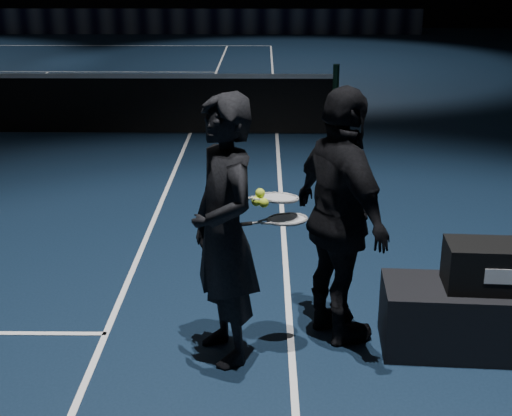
{
  "coord_description": "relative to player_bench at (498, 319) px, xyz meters",
  "views": [
    {
      "loc": [
        5.29,
        -11.09,
        2.66
      ],
      "look_at": [
        5.24,
        -6.54,
        1.06
      ],
      "focal_mm": 50.0,
      "sensor_mm": 36.0,
      "label": 1
    }
  ],
  "objects": [
    {
      "name": "player_b",
      "position": [
        -1.12,
        0.18,
        0.69
      ],
      "size": [
        0.88,
        1.18,
        1.86
      ],
      "primitive_type": "imported",
      "rotation": [
        0.0,
        0.0,
        2.01
      ],
      "color": "black",
      "rests_on": "floor"
    },
    {
      "name": "tennis_balls",
      "position": [
        -1.69,
        0.0,
        0.89
      ],
      "size": [
        0.12,
        0.1,
        0.12
      ],
      "primitive_type": null,
      "color": "#AFC329",
      "rests_on": "racket_upper"
    },
    {
      "name": "racket_lower",
      "position": [
        -1.5,
        0.06,
        0.73
      ],
      "size": [
        0.71,
        0.42,
        0.03
      ],
      "primitive_type": null,
      "rotation": [
        0.0,
        0.0,
        0.32
      ],
      "color": "black",
      "rests_on": "player_a"
    },
    {
      "name": "net_post_right",
      "position": [
        -0.55,
        6.58,
        0.31
      ],
      "size": [
        0.1,
        0.1,
        1.1
      ],
      "primitive_type": "cylinder",
      "color": "black",
      "rests_on": "floor"
    },
    {
      "name": "player_a",
      "position": [
        -1.93,
        -0.09,
        0.69
      ],
      "size": [
        0.7,
        0.8,
        1.86
      ],
      "primitive_type": "imported",
      "rotation": [
        0.0,
        0.0,
        -1.12
      ],
      "color": "black",
      "rests_on": "floor"
    },
    {
      "name": "racket_bag",
      "position": [
        0.0,
        0.0,
        0.41
      ],
      "size": [
        0.84,
        0.4,
        0.33
      ],
      "primitive_type": "cube",
      "rotation": [
        0.0,
        0.0,
        -0.07
      ],
      "color": "black",
      "rests_on": "player_bench"
    },
    {
      "name": "racket_upper",
      "position": [
        -1.56,
        0.08,
        0.87
      ],
      "size": [
        0.71,
        0.46,
        0.1
      ],
      "primitive_type": null,
      "rotation": [
        0.0,
        0.1,
        0.39
      ],
      "color": "black",
      "rests_on": "player_b"
    },
    {
      "name": "sponsor_backdrop",
      "position": [
        -6.95,
        22.08,
        0.21
      ],
      "size": [
        22.0,
        0.15,
        0.9
      ],
      "primitive_type": "cube",
      "color": "black",
      "rests_on": "floor"
    },
    {
      "name": "player_bench",
      "position": [
        0.0,
        0.0,
        0.0
      ],
      "size": [
        1.66,
        0.65,
        0.49
      ],
      "primitive_type": "cube",
      "rotation": [
        0.0,
        0.0,
        -0.07
      ],
      "color": "black",
      "rests_on": "floor"
    }
  ]
}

